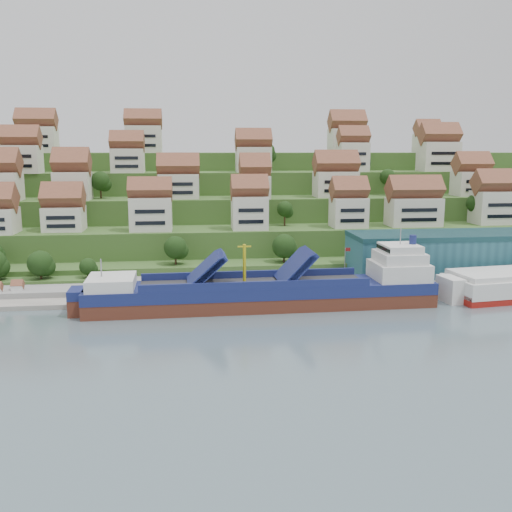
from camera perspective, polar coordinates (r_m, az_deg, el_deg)
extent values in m
plane|color=slate|center=(119.02, 1.67, -4.99)|extent=(300.00, 300.00, 0.00)
cube|color=gray|center=(137.12, 9.05, -2.57)|extent=(180.00, 14.00, 2.20)
cube|color=gray|center=(135.65, -24.23, -3.78)|extent=(45.00, 20.00, 1.00)
cube|color=#2D4C1E|center=(202.37, -1.89, 2.02)|extent=(260.00, 128.00, 4.00)
cube|color=#2D4C1E|center=(206.82, -2.01, 3.19)|extent=(260.00, 118.00, 11.00)
cube|color=#2D4C1E|center=(214.33, -2.19, 4.38)|extent=(260.00, 102.00, 18.00)
cube|color=#2D4C1E|center=(221.94, -2.37, 5.50)|extent=(260.00, 86.00, 25.00)
cube|color=#2D4C1E|center=(230.65, -2.55, 6.43)|extent=(260.00, 68.00, 31.00)
cube|color=beige|center=(158.42, -18.63, 3.55)|extent=(10.17, 8.57, 6.27)
cube|color=beige|center=(152.28, -10.47, 4.14)|extent=(10.84, 7.03, 8.77)
cube|color=beige|center=(152.77, -0.66, 4.35)|extent=(9.39, 7.62, 8.83)
cube|color=beige|center=(159.07, 9.24, 4.32)|extent=(9.37, 7.73, 8.10)
cube|color=beige|center=(165.89, 15.47, 4.28)|extent=(14.33, 8.26, 7.82)
cube|color=beige|center=(178.07, 22.71, 4.50)|extent=(11.78, 8.31, 9.37)
cube|color=beige|center=(170.68, -17.85, 6.69)|extent=(9.66, 8.98, 7.88)
cube|color=beige|center=(168.74, -7.74, 6.93)|extent=(11.68, 7.90, 7.12)
cube|color=beige|center=(167.24, -0.13, 6.90)|extent=(8.49, 8.56, 6.62)
cube|color=beige|center=(174.79, 7.95, 7.12)|extent=(12.52, 8.36, 7.61)
cube|color=beige|center=(190.03, 20.69, 6.79)|extent=(10.22, 8.04, 7.42)
cube|color=beige|center=(187.71, -22.34, 8.93)|extent=(10.71, 7.86, 8.36)
cube|color=beige|center=(183.81, -12.70, 9.28)|extent=(9.97, 7.30, 7.40)
cube|color=beige|center=(185.27, -0.27, 9.62)|extent=(10.96, 7.79, 7.90)
cube|color=beige|center=(191.00, 9.65, 9.71)|extent=(9.46, 7.14, 9.33)
cube|color=beige|center=(202.75, 17.77, 9.44)|extent=(12.29, 8.47, 9.58)
cube|color=beige|center=(207.05, -21.02, 10.78)|extent=(12.42, 8.03, 8.56)
cube|color=beige|center=(202.74, -11.16, 11.36)|extent=(12.03, 7.51, 9.10)
cube|color=beige|center=(208.68, 9.05, 11.30)|extent=(12.08, 8.73, 8.34)
cube|color=beige|center=(224.02, 16.72, 10.73)|extent=(8.79, 7.05, 6.85)
ellipsoid|color=#1C3A13|center=(143.51, 2.83, 0.99)|extent=(6.08, 6.08, 6.08)
ellipsoid|color=#1C3A13|center=(141.73, -8.07, 0.85)|extent=(5.65, 5.65, 5.65)
ellipsoid|color=#1C3A13|center=(172.50, 17.45, 4.43)|extent=(5.24, 5.24, 5.24)
ellipsoid|color=#1C3A13|center=(177.73, 21.12, 4.94)|extent=(5.50, 5.50, 5.50)
ellipsoid|color=#1C3A13|center=(160.17, 2.89, 4.72)|extent=(4.38, 4.38, 4.38)
ellipsoid|color=#1C3A13|center=(184.19, 13.02, 7.71)|extent=(4.97, 4.97, 4.97)
ellipsoid|color=#1C3A13|center=(173.52, -15.31, 7.25)|extent=(5.58, 5.58, 5.58)
ellipsoid|color=#1C3A13|center=(188.35, 0.93, 10.39)|extent=(6.43, 6.43, 6.43)
ellipsoid|color=#1C3A13|center=(196.63, 8.96, 9.76)|extent=(4.27, 4.27, 4.27)
ellipsoid|color=#1C3A13|center=(196.24, 10.60, 9.37)|extent=(5.26, 5.26, 5.26)
ellipsoid|color=#1C3A13|center=(139.06, -20.78, -0.69)|extent=(5.81, 5.81, 5.81)
ellipsoid|color=#1C3A13|center=(137.05, -16.47, -1.01)|extent=(3.90, 3.90, 3.90)
cube|color=#265C69|center=(149.57, 20.80, 0.35)|extent=(60.00, 15.00, 10.00)
cylinder|color=gray|center=(130.81, 8.87, -0.91)|extent=(0.16, 0.16, 8.00)
cube|color=maroon|center=(130.32, 9.17, 0.65)|extent=(1.20, 0.05, 0.80)
cube|color=white|center=(133.66, -22.71, -3.16)|extent=(2.40, 2.20, 2.20)
cube|color=#57281A|center=(117.66, 0.62, -4.67)|extent=(71.31, 12.25, 4.56)
cube|color=navy|center=(116.93, 0.62, -3.28)|extent=(71.31, 12.36, 2.37)
cube|color=silver|center=(115.98, -14.26, -2.57)|extent=(9.31, 10.56, 2.37)
cube|color=#262628|center=(116.40, -0.27, -2.75)|extent=(45.75, 10.14, 0.27)
cube|color=navy|center=(114.88, -5.23, -1.39)|extent=(7.01, 10.19, 6.30)
cube|color=navy|center=(117.07, 3.72, -1.14)|extent=(6.67, 10.18, 6.66)
cylinder|color=gold|center=(115.33, -1.17, -0.83)|extent=(0.65, 0.65, 8.21)
cube|color=silver|center=(123.87, 14.10, -1.44)|extent=(11.13, 10.59, 3.65)
cube|color=silver|center=(123.31, 14.16, -0.11)|extent=(9.29, 9.47, 2.28)
cube|color=silver|center=(122.99, 14.20, 0.76)|extent=(7.44, 8.34, 1.64)
cylinder|color=navy|center=(123.77, 15.41, 1.58)|extent=(1.49, 1.49, 2.01)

